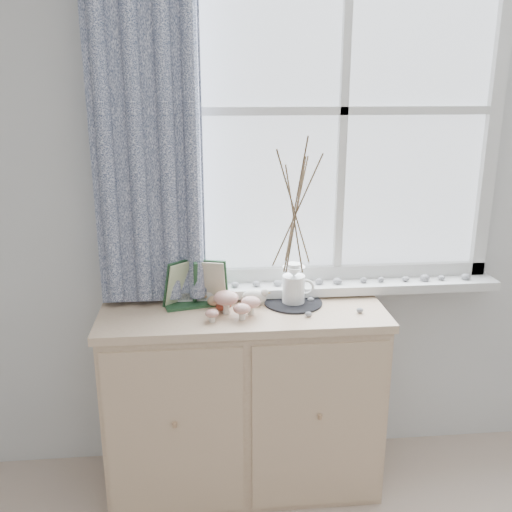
# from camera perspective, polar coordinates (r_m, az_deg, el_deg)

# --- Properties ---
(room_shell) EXTENTS (4.04, 4.04, 2.62)m
(room_shell) POSITION_cam_1_polar(r_m,az_deg,el_deg) (0.69, 22.33, 6.72)
(room_shell) COLOR silver
(room_shell) RESTS_ON ground
(sideboard) EXTENTS (1.20, 0.45, 0.85)m
(sideboard) POSITION_cam_1_polar(r_m,az_deg,el_deg) (2.59, -1.23, -14.14)
(sideboard) COLOR beige
(sideboard) RESTS_ON ground
(botanical_book) EXTENTS (0.32, 0.19, 0.21)m
(botanical_book) POSITION_cam_1_polar(r_m,az_deg,el_deg) (2.40, -6.12, -2.81)
(botanical_book) COLOR #204327
(botanical_book) RESTS_ON sideboard
(toadstool_cluster) EXTENTS (0.23, 0.16, 0.10)m
(toadstool_cluster) POSITION_cam_1_polar(r_m,az_deg,el_deg) (2.33, -2.24, -4.69)
(toadstool_cluster) COLOR silver
(toadstool_cluster) RESTS_ON sideboard
(wooden_eggs) EXTENTS (0.16, 0.17, 0.07)m
(wooden_eggs) POSITION_cam_1_polar(r_m,az_deg,el_deg) (2.44, -3.85, -4.39)
(wooden_eggs) COLOR tan
(wooden_eggs) RESTS_ON sideboard
(songbird_figurine) EXTENTS (0.16, 0.10, 0.07)m
(songbird_figurine) POSITION_cam_1_polar(r_m,az_deg,el_deg) (2.45, -0.16, -4.06)
(songbird_figurine) COLOR white
(songbird_figurine) RESTS_ON sideboard
(crocheted_doily) EXTENTS (0.25, 0.25, 0.01)m
(crocheted_doily) POSITION_cam_1_polar(r_m,az_deg,el_deg) (2.47, 3.74, -4.67)
(crocheted_doily) COLOR black
(crocheted_doily) RESTS_ON sideboard
(twig_pitcher) EXTENTS (0.32, 0.32, 0.73)m
(twig_pitcher) POSITION_cam_1_polar(r_m,az_deg,el_deg) (2.35, 3.94, 4.80)
(twig_pitcher) COLOR white
(twig_pitcher) RESTS_ON crocheted_doily
(sideboard_pebbles) EXTENTS (0.33, 0.23, 0.02)m
(sideboard_pebbles) POSITION_cam_1_polar(r_m,az_deg,el_deg) (2.44, 5.90, -4.92)
(sideboard_pebbles) COLOR gray
(sideboard_pebbles) RESTS_ON sideboard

